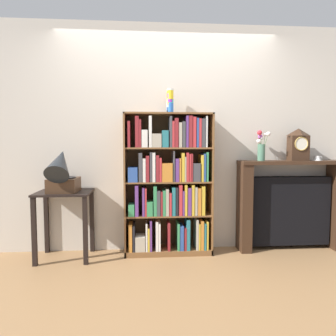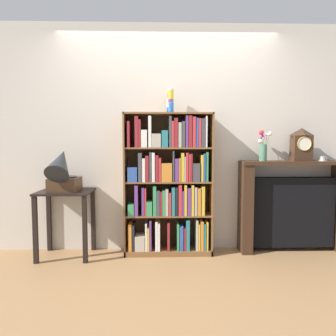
{
  "view_description": "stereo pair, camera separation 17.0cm",
  "coord_description": "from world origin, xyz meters",
  "px_view_note": "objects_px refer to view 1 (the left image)",
  "views": [
    {
      "loc": [
        -0.26,
        -3.3,
        1.23
      ],
      "look_at": [
        -0.0,
        0.11,
        0.97
      ],
      "focal_mm": 32.89,
      "sensor_mm": 36.0,
      "label": 1
    },
    {
      "loc": [
        -0.09,
        -3.31,
        1.23
      ],
      "look_at": [
        -0.0,
        0.11,
        0.97
      ],
      "focal_mm": 32.89,
      "sensor_mm": 36.0,
      "label": 2
    }
  ],
  "objects_px": {
    "fireplace_mantel": "(290,206)",
    "teacup_with_saucer": "(317,159)",
    "cup_stack": "(170,101)",
    "flower_vase": "(261,147)",
    "bookshelf": "(169,186)",
    "side_table_left": "(64,209)",
    "mantel_clock": "(298,145)",
    "gramophone": "(62,172)"
  },
  "relations": [
    {
      "from": "cup_stack",
      "to": "side_table_left",
      "type": "bearing_deg",
      "value": -174.37
    },
    {
      "from": "bookshelf",
      "to": "side_table_left",
      "type": "xyz_separation_m",
      "value": [
        -1.14,
        -0.07,
        -0.22
      ]
    },
    {
      "from": "side_table_left",
      "to": "flower_vase",
      "type": "bearing_deg",
      "value": 2.47
    },
    {
      "from": "mantel_clock",
      "to": "cup_stack",
      "type": "bearing_deg",
      "value": 179.12
    },
    {
      "from": "cup_stack",
      "to": "fireplace_mantel",
      "type": "relative_size",
      "value": 0.22
    },
    {
      "from": "flower_vase",
      "to": "teacup_with_saucer",
      "type": "relative_size",
      "value": 2.83
    },
    {
      "from": "bookshelf",
      "to": "fireplace_mantel",
      "type": "xyz_separation_m",
      "value": [
        1.42,
        0.05,
        -0.25
      ]
    },
    {
      "from": "bookshelf",
      "to": "side_table_left",
      "type": "relative_size",
      "value": 2.16
    },
    {
      "from": "teacup_with_saucer",
      "to": "mantel_clock",
      "type": "bearing_deg",
      "value": -179.29
    },
    {
      "from": "side_table_left",
      "to": "mantel_clock",
      "type": "bearing_deg",
      "value": 1.97
    },
    {
      "from": "cup_stack",
      "to": "flower_vase",
      "type": "bearing_deg",
      "value": -1.02
    },
    {
      "from": "side_table_left",
      "to": "teacup_with_saucer",
      "type": "relative_size",
      "value": 5.91
    },
    {
      "from": "flower_vase",
      "to": "gramophone",
      "type": "bearing_deg",
      "value": -175.53
    },
    {
      "from": "cup_stack",
      "to": "fireplace_mantel",
      "type": "xyz_separation_m",
      "value": [
        1.41,
        0.0,
        -1.19
      ]
    },
    {
      "from": "bookshelf",
      "to": "cup_stack",
      "type": "bearing_deg",
      "value": 76.67
    },
    {
      "from": "flower_vase",
      "to": "fireplace_mantel",
      "type": "bearing_deg",
      "value": 3.56
    },
    {
      "from": "mantel_clock",
      "to": "flower_vase",
      "type": "bearing_deg",
      "value": 179.45
    },
    {
      "from": "teacup_with_saucer",
      "to": "bookshelf",
      "type": "bearing_deg",
      "value": -179.28
    },
    {
      "from": "cup_stack",
      "to": "flower_vase",
      "type": "height_order",
      "value": "cup_stack"
    },
    {
      "from": "mantel_clock",
      "to": "teacup_with_saucer",
      "type": "distance_m",
      "value": 0.28
    },
    {
      "from": "cup_stack",
      "to": "gramophone",
      "type": "xyz_separation_m",
      "value": [
        -1.15,
        -0.19,
        -0.76
      ]
    },
    {
      "from": "bookshelf",
      "to": "teacup_with_saucer",
      "type": "bearing_deg",
      "value": 0.72
    },
    {
      "from": "side_table_left",
      "to": "fireplace_mantel",
      "type": "relative_size",
      "value": 0.59
    },
    {
      "from": "cup_stack",
      "to": "mantel_clock",
      "type": "bearing_deg",
      "value": -0.88
    },
    {
      "from": "flower_vase",
      "to": "mantel_clock",
      "type": "bearing_deg",
      "value": -0.55
    },
    {
      "from": "cup_stack",
      "to": "gramophone",
      "type": "distance_m",
      "value": 1.39
    },
    {
      "from": "gramophone",
      "to": "mantel_clock",
      "type": "xyz_separation_m",
      "value": [
        2.63,
        0.17,
        0.28
      ]
    },
    {
      "from": "gramophone",
      "to": "flower_vase",
      "type": "height_order",
      "value": "flower_vase"
    },
    {
      "from": "fireplace_mantel",
      "to": "teacup_with_saucer",
      "type": "relative_size",
      "value": 9.95
    },
    {
      "from": "fireplace_mantel",
      "to": "teacup_with_saucer",
      "type": "height_order",
      "value": "teacup_with_saucer"
    },
    {
      "from": "side_table_left",
      "to": "gramophone",
      "type": "xyz_separation_m",
      "value": [
        -0.0,
        -0.08,
        0.41
      ]
    },
    {
      "from": "fireplace_mantel",
      "to": "mantel_clock",
      "type": "distance_m",
      "value": 0.72
    },
    {
      "from": "bookshelf",
      "to": "mantel_clock",
      "type": "height_order",
      "value": "bookshelf"
    },
    {
      "from": "flower_vase",
      "to": "bookshelf",
      "type": "bearing_deg",
      "value": -178.75
    },
    {
      "from": "bookshelf",
      "to": "gramophone",
      "type": "xyz_separation_m",
      "value": [
        -1.14,
        -0.15,
        0.18
      ]
    },
    {
      "from": "fireplace_mantel",
      "to": "flower_vase",
      "type": "relative_size",
      "value": 3.52
    },
    {
      "from": "flower_vase",
      "to": "teacup_with_saucer",
      "type": "distance_m",
      "value": 0.68
    },
    {
      "from": "fireplace_mantel",
      "to": "mantel_clock",
      "type": "bearing_deg",
      "value": -21.35
    },
    {
      "from": "gramophone",
      "to": "mantel_clock",
      "type": "height_order",
      "value": "mantel_clock"
    },
    {
      "from": "mantel_clock",
      "to": "teacup_with_saucer",
      "type": "xyz_separation_m",
      "value": [
        0.23,
        0.0,
        -0.16
      ]
    },
    {
      "from": "cup_stack",
      "to": "flower_vase",
      "type": "relative_size",
      "value": 0.78
    },
    {
      "from": "bookshelf",
      "to": "fireplace_mantel",
      "type": "distance_m",
      "value": 1.44
    }
  ]
}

